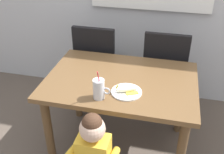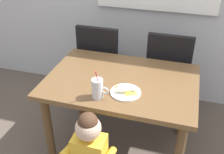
{
  "view_description": "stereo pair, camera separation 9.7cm",
  "coord_description": "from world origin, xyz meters",
  "px_view_note": "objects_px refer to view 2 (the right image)",
  "views": [
    {
      "loc": [
        0.36,
        -1.81,
        1.89
      ],
      "look_at": [
        -0.06,
        -0.08,
        0.8
      ],
      "focal_mm": 43.04,
      "sensor_mm": 36.0,
      "label": 1
    },
    {
      "loc": [
        0.45,
        -1.79,
        1.89
      ],
      "look_at": [
        -0.06,
        -0.08,
        0.8
      ],
      "focal_mm": 43.04,
      "sensor_mm": 36.0,
      "label": 2
    }
  ],
  "objects_px": {
    "dining_table": "(121,91)",
    "peeled_banana": "(126,90)",
    "milk_cup": "(98,90)",
    "snack_plate": "(126,92)",
    "toddler_standing": "(89,150)",
    "dining_chair_right": "(168,70)",
    "dining_chair_left": "(101,61)"
  },
  "relations": [
    {
      "from": "dining_table",
      "to": "peeled_banana",
      "type": "bearing_deg",
      "value": -65.25
    },
    {
      "from": "milk_cup",
      "to": "snack_plate",
      "type": "distance_m",
      "value": 0.22
    },
    {
      "from": "toddler_standing",
      "to": "snack_plate",
      "type": "distance_m",
      "value": 0.5
    },
    {
      "from": "milk_cup",
      "to": "peeled_banana",
      "type": "distance_m",
      "value": 0.22
    },
    {
      "from": "toddler_standing",
      "to": "peeled_banana",
      "type": "relative_size",
      "value": 4.77
    },
    {
      "from": "dining_chair_right",
      "to": "milk_cup",
      "type": "bearing_deg",
      "value": 64.85
    },
    {
      "from": "dining_chair_left",
      "to": "dining_table",
      "type": "bearing_deg",
      "value": 121.96
    },
    {
      "from": "snack_plate",
      "to": "dining_table",
      "type": "bearing_deg",
      "value": 113.62
    },
    {
      "from": "milk_cup",
      "to": "snack_plate",
      "type": "bearing_deg",
      "value": 31.05
    },
    {
      "from": "snack_plate",
      "to": "toddler_standing",
      "type": "bearing_deg",
      "value": -108.39
    },
    {
      "from": "dining_table",
      "to": "dining_chair_left",
      "type": "xyz_separation_m",
      "value": [
        -0.38,
        0.61,
        -0.09
      ]
    },
    {
      "from": "dining_chair_left",
      "to": "peeled_banana",
      "type": "relative_size",
      "value": 5.46
    },
    {
      "from": "dining_table",
      "to": "toddler_standing",
      "type": "distance_m",
      "value": 0.61
    },
    {
      "from": "dining_chair_right",
      "to": "peeled_banana",
      "type": "distance_m",
      "value": 0.87
    },
    {
      "from": "dining_chair_left",
      "to": "snack_plate",
      "type": "xyz_separation_m",
      "value": [
        0.46,
        -0.79,
        0.21
      ]
    },
    {
      "from": "toddler_standing",
      "to": "peeled_banana",
      "type": "xyz_separation_m",
      "value": [
        0.14,
        0.42,
        0.25
      ]
    },
    {
      "from": "snack_plate",
      "to": "peeled_banana",
      "type": "distance_m",
      "value": 0.03
    },
    {
      "from": "dining_chair_right",
      "to": "dining_table",
      "type": "bearing_deg",
      "value": 62.29
    },
    {
      "from": "dining_table",
      "to": "milk_cup",
      "type": "relative_size",
      "value": 4.92
    },
    {
      "from": "dining_table",
      "to": "dining_chair_left",
      "type": "bearing_deg",
      "value": 121.96
    },
    {
      "from": "milk_cup",
      "to": "peeled_banana",
      "type": "xyz_separation_m",
      "value": [
        0.19,
        0.11,
        -0.04
      ]
    },
    {
      "from": "toddler_standing",
      "to": "snack_plate",
      "type": "xyz_separation_m",
      "value": [
        0.14,
        0.42,
        0.22
      ]
    },
    {
      "from": "toddler_standing",
      "to": "peeled_banana",
      "type": "height_order",
      "value": "toddler_standing"
    },
    {
      "from": "toddler_standing",
      "to": "peeled_banana",
      "type": "bearing_deg",
      "value": 70.89
    },
    {
      "from": "milk_cup",
      "to": "snack_plate",
      "type": "relative_size",
      "value": 1.07
    },
    {
      "from": "dining_chair_left",
      "to": "snack_plate",
      "type": "bearing_deg",
      "value": 120.16
    },
    {
      "from": "dining_table",
      "to": "snack_plate",
      "type": "height_order",
      "value": "snack_plate"
    },
    {
      "from": "dining_chair_right",
      "to": "toddler_standing",
      "type": "bearing_deg",
      "value": 72.46
    },
    {
      "from": "dining_chair_left",
      "to": "toddler_standing",
      "type": "bearing_deg",
      "value": 104.81
    },
    {
      "from": "milk_cup",
      "to": "snack_plate",
      "type": "xyz_separation_m",
      "value": [
        0.18,
        0.11,
        -0.06
      ]
    },
    {
      "from": "dining_chair_left",
      "to": "dining_chair_right",
      "type": "height_order",
      "value": "same"
    },
    {
      "from": "dining_chair_right",
      "to": "milk_cup",
      "type": "height_order",
      "value": "milk_cup"
    }
  ]
}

